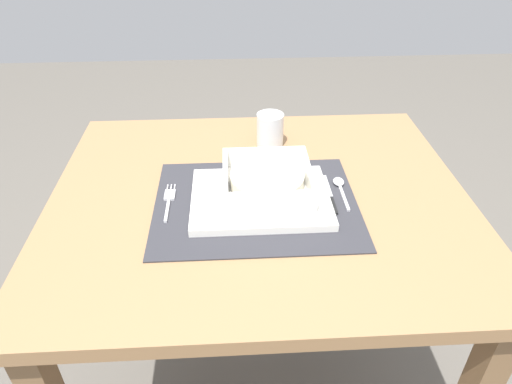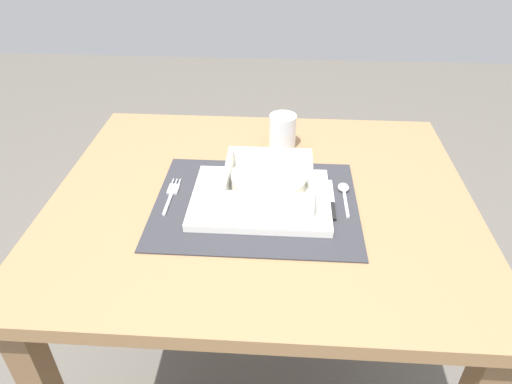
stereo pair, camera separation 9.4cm
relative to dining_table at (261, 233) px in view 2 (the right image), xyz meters
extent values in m
cube|color=#936D47|center=(0.00, 0.00, 0.09)|extent=(0.89, 0.75, 0.03)
cube|color=brown|center=(-0.39, 0.33, -0.27)|extent=(0.05, 0.05, 0.69)
cube|color=brown|center=(0.39, 0.33, -0.27)|extent=(0.05, 0.05, 0.69)
cube|color=#2D2D33|center=(-0.01, -0.03, 0.11)|extent=(0.42, 0.33, 0.00)
cube|color=white|center=(0.00, -0.03, 0.12)|extent=(0.28, 0.22, 0.02)
cube|color=white|center=(0.01, -0.01, 0.13)|extent=(0.18, 0.18, 0.01)
cube|color=white|center=(-0.07, -0.01, 0.16)|extent=(0.01, 0.18, 0.04)
cube|color=white|center=(0.10, -0.01, 0.16)|extent=(0.01, 0.18, 0.04)
cube|color=white|center=(0.01, -0.10, 0.16)|extent=(0.16, 0.01, 0.04)
cube|color=white|center=(0.01, 0.07, 0.16)|extent=(0.16, 0.01, 0.04)
cylinder|color=silver|center=(0.01, -0.01, 0.15)|extent=(0.15, 0.15, 0.03)
cube|color=silver|center=(-0.19, -0.05, 0.11)|extent=(0.01, 0.08, 0.00)
cube|color=silver|center=(-0.19, 0.00, 0.11)|extent=(0.02, 0.04, 0.00)
cylinder|color=silver|center=(-0.20, 0.03, 0.11)|extent=(0.00, 0.02, 0.00)
cylinder|color=silver|center=(-0.19, 0.03, 0.11)|extent=(0.00, 0.02, 0.00)
cylinder|color=silver|center=(-0.18, 0.03, 0.11)|extent=(0.00, 0.02, 0.00)
cube|color=silver|center=(0.18, -0.03, 0.11)|extent=(0.01, 0.09, 0.00)
ellipsoid|color=silver|center=(0.18, 0.03, 0.11)|extent=(0.02, 0.03, 0.01)
cube|color=black|center=(0.15, -0.06, 0.11)|extent=(0.01, 0.06, 0.01)
cube|color=silver|center=(0.15, 0.01, 0.11)|extent=(0.01, 0.08, 0.00)
cube|color=#59331E|center=(0.12, -0.07, 0.11)|extent=(0.01, 0.06, 0.01)
cube|color=silver|center=(0.12, 0.00, 0.11)|extent=(0.01, 0.08, 0.00)
cylinder|color=white|center=(0.04, 0.22, 0.15)|extent=(0.07, 0.07, 0.08)
cylinder|color=#C64C1E|center=(0.04, 0.22, 0.12)|extent=(0.05, 0.05, 0.03)
camera|label=1|loc=(-0.05, -0.81, 0.67)|focal=32.49mm
camera|label=2|loc=(0.04, -0.81, 0.67)|focal=32.49mm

